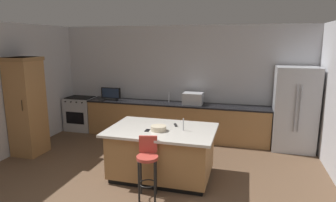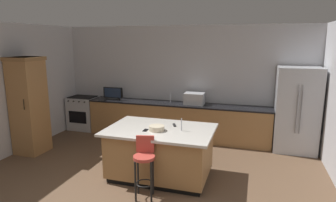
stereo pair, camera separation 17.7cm
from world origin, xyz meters
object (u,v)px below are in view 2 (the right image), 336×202
(kitchen_island, at_px, (160,152))
(bar_stool_center, at_px, (144,162))
(range_oven, at_px, (84,113))
(cabinet_tower, at_px, (29,104))
(microwave, at_px, (194,99))
(fruit_bowl, at_px, (157,128))
(tv_remote, at_px, (174,125))
(tv_monitor, at_px, (113,94))
(cell_phone, at_px, (146,130))
(refrigerator, at_px, (297,110))

(kitchen_island, height_order, bar_stool_center, bar_stool_center)
(range_oven, bearing_deg, cabinet_tower, -93.78)
(cabinet_tower, height_order, microwave, cabinet_tower)
(fruit_bowl, xyz_separation_m, tv_remote, (0.21, 0.39, -0.03))
(tv_monitor, xyz_separation_m, cell_phone, (1.83, -2.29, -0.15))
(range_oven, height_order, bar_stool_center, bar_stool_center)
(microwave, bearing_deg, tv_remote, -89.13)
(microwave, xyz_separation_m, tv_remote, (0.03, -1.91, -0.13))
(cabinet_tower, bearing_deg, microwave, 29.53)
(refrigerator, xyz_separation_m, cell_phone, (-2.71, -2.29, -0.03))
(range_oven, distance_m, fruit_bowl, 3.81)
(cabinet_tower, distance_m, fruit_bowl, 3.15)
(refrigerator, height_order, range_oven, refrigerator)
(range_oven, height_order, cabinet_tower, cabinet_tower)
(kitchen_island, distance_m, range_oven, 3.72)
(bar_stool_center, bearing_deg, kitchen_island, 75.97)
(microwave, bearing_deg, refrigerator, -1.37)
(kitchen_island, height_order, tv_monitor, tv_monitor)
(refrigerator, relative_size, fruit_bowl, 7.01)
(cell_phone, distance_m, tv_remote, 0.59)
(tv_remote, bearing_deg, range_oven, 126.47)
(cabinet_tower, relative_size, bar_stool_center, 2.15)
(bar_stool_center, xyz_separation_m, tv_remote, (0.20, 1.02, 0.33))
(cabinet_tower, xyz_separation_m, microwave, (3.30, 1.87, -0.05))
(tv_monitor, distance_m, tv_remote, 2.91)
(tv_monitor, relative_size, bar_stool_center, 0.55)
(bar_stool_center, bearing_deg, refrigerator, 35.46)
(cabinet_tower, distance_m, microwave, 3.79)
(bar_stool_center, relative_size, tv_remote, 5.83)
(tv_monitor, height_order, tv_remote, tv_monitor)
(cabinet_tower, height_order, bar_stool_center, cabinet_tower)
(kitchen_island, relative_size, tv_monitor, 3.53)
(refrigerator, xyz_separation_m, tv_monitor, (-4.54, 0.00, 0.11))
(kitchen_island, distance_m, fruit_bowl, 0.51)
(refrigerator, height_order, bar_stool_center, refrigerator)
(range_oven, xyz_separation_m, cabinet_tower, (-0.12, -1.87, 0.64))
(kitchen_island, xyz_separation_m, refrigerator, (2.50, 2.11, 0.48))
(cabinet_tower, distance_m, bar_stool_center, 3.35)
(refrigerator, relative_size, tv_monitor, 3.52)
(microwave, distance_m, tv_remote, 1.92)
(range_oven, relative_size, cabinet_tower, 0.44)
(range_oven, distance_m, cell_phone, 3.68)
(bar_stool_center, xyz_separation_m, fruit_bowl, (-0.01, 0.63, 0.37))
(tv_monitor, distance_m, fruit_bowl, 3.02)
(tv_remote, bearing_deg, microwave, 68.12)
(refrigerator, distance_m, tv_monitor, 4.54)
(bar_stool_center, bearing_deg, fruit_bowl, 77.75)
(cell_phone, bearing_deg, tv_remote, 43.58)
(range_oven, relative_size, fruit_bowl, 3.43)
(refrigerator, relative_size, microwave, 3.97)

